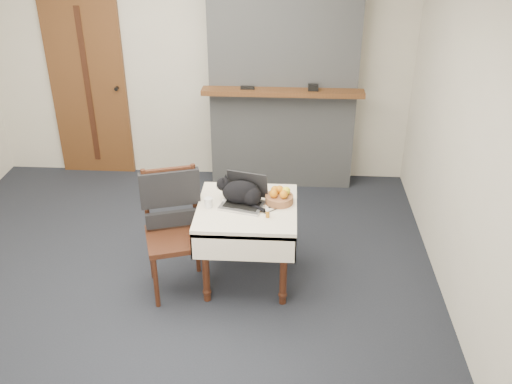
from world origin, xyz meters
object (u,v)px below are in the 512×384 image
laptop (244,197)px  pill_bottle (268,213)px  cream_jar (208,203)px  cat (242,193)px  chair (173,214)px  door (89,87)px  fruit_basket (279,197)px  side_table (247,218)px

laptop → pill_bottle: 0.28m
cream_jar → cat: bearing=16.9°
laptop → cat: 0.04m
cream_jar → chair: size_ratio=0.08×
cat → chair: chair is taller
cat → door: bearing=149.7°
door → cream_jar: size_ratio=26.34×
laptop → cat: laptop is taller
laptop → pill_bottle: (0.19, -0.20, -0.02)m
laptop → fruit_basket: 0.28m
door → side_table: door is taller
cream_jar → fruit_basket: (0.55, 0.11, 0.01)m
laptop → fruit_basket: laptop is taller
side_table → fruit_basket: size_ratio=3.52×
door → cat: door is taller
pill_bottle → fruit_basket: 0.25m
side_table → cream_jar: bearing=-174.4°
fruit_basket → laptop: bearing=-173.3°
cat → chair: (-0.54, -0.11, -0.15)m
side_table → chair: size_ratio=0.77×
laptop → side_table: bearing=-47.9°
cream_jar → door: bearing=128.1°
cream_jar → fruit_basket: size_ratio=0.34×
cat → fruit_basket: (0.29, 0.03, -0.04)m
side_table → cream_jar: 0.34m
cat → fruit_basket: cat is taller
cat → side_table: bearing=-31.9°
side_table → laptop: size_ratio=2.01×
pill_bottle → cat: bearing=135.8°
cat → chair: 0.57m
chair → door: bearing=104.7°
cream_jar → fruit_basket: bearing=10.9°
door → cat: size_ratio=4.82×
cream_jar → fruit_basket: fruit_basket is taller
fruit_basket → chair: (-0.83, -0.14, -0.11)m
cream_jar → pill_bottle: bearing=-15.3°
cream_jar → pill_bottle: 0.48m
fruit_basket → cream_jar: bearing=-169.1°
door → fruit_basket: (2.11, -1.89, -0.25)m
laptop → chair: 0.58m
laptop → chair: bearing=-155.0°
cream_jar → pill_bottle: cream_jar is taller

